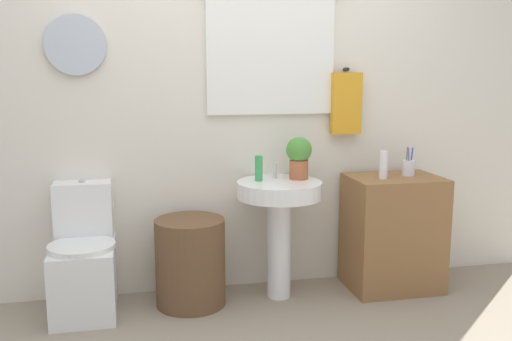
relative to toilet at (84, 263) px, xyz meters
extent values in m
cube|color=silver|center=(0.94, 0.27, 1.00)|extent=(4.40, 0.10, 2.60)
cube|color=white|center=(1.18, 0.20, 1.24)|extent=(0.83, 0.03, 0.78)
cylinder|color=silver|center=(0.00, 0.20, 1.27)|extent=(0.35, 0.03, 0.35)
cylinder|color=black|center=(1.68, 0.19, 1.13)|extent=(0.02, 0.06, 0.02)
cube|color=gold|center=(1.68, 0.17, 0.91)|extent=(0.20, 0.05, 0.40)
cube|color=white|center=(0.00, -0.03, -0.09)|extent=(0.36, 0.50, 0.41)
cylinder|color=white|center=(0.00, -0.09, 0.13)|extent=(0.38, 0.38, 0.03)
cube|color=white|center=(0.00, 0.14, 0.29)|extent=(0.34, 0.18, 0.34)
cylinder|color=silver|center=(0.00, 0.14, 0.47)|extent=(0.04, 0.04, 0.02)
cylinder|color=brown|center=(0.62, -0.03, -0.03)|extent=(0.42, 0.42, 0.54)
cylinder|color=white|center=(1.18, -0.03, 0.03)|extent=(0.15, 0.15, 0.65)
cylinder|color=white|center=(1.18, -0.03, 0.40)|extent=(0.53, 0.53, 0.10)
cylinder|color=silver|center=(1.18, 0.09, 0.50)|extent=(0.03, 0.03, 0.10)
cube|color=olive|center=(1.95, -0.03, 0.08)|extent=(0.58, 0.44, 0.75)
cylinder|color=green|center=(1.06, 0.02, 0.53)|extent=(0.05, 0.05, 0.16)
cylinder|color=#AD5B38|center=(1.32, 0.03, 0.51)|extent=(0.12, 0.12, 0.12)
sphere|color=#4C8E38|center=(1.32, 0.03, 0.63)|extent=(0.16, 0.16, 0.16)
cylinder|color=white|center=(1.85, -0.07, 0.54)|extent=(0.05, 0.05, 0.18)
cylinder|color=silver|center=(2.05, -0.01, 0.50)|extent=(0.08, 0.08, 0.10)
cylinder|color=blue|center=(2.07, -0.01, 0.54)|extent=(0.01, 0.03, 0.18)
cylinder|color=green|center=(2.04, 0.00, 0.54)|extent=(0.03, 0.02, 0.18)
cylinder|color=purple|center=(2.04, -0.03, 0.54)|extent=(0.02, 0.02, 0.18)
camera|label=1|loc=(0.32, -3.32, 1.12)|focal=39.48mm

